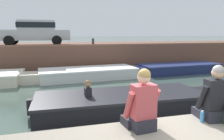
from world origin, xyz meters
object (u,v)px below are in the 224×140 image
person_seated_left (142,106)px  bottle_drink (202,117)px  boat_moored_central_white (93,73)px  boat_moored_east_navy (176,68)px  motorboat_passing (129,101)px  person_seated_right (214,99)px  car_left_inner_silver (35,32)px  mooring_bollard_mid (93,41)px

person_seated_left → bottle_drink: bearing=-1.7°
boat_moored_central_white → boat_moored_east_navy: bearing=2.2°
motorboat_passing → person_seated_right: bearing=-84.2°
boat_moored_central_white → boat_moored_east_navy: (5.20, 0.20, 0.00)m
boat_moored_central_white → motorboat_passing: (0.17, -5.22, -0.01)m
boat_moored_central_white → car_left_inner_silver: bearing=132.4°
motorboat_passing → mooring_bollard_mid: 7.32m
car_left_inner_silver → bottle_drink: bearing=-74.4°
motorboat_passing → bottle_drink: bottle_drink is taller
motorboat_passing → car_left_inner_silver: bearing=110.7°
boat_moored_central_white → person_seated_right: size_ratio=6.43×
mooring_bollard_mid → person_seated_left: (-1.20, -10.46, -0.63)m
boat_moored_east_navy → bottle_drink: bottle_drink is taller
boat_moored_east_navy → car_left_inner_silver: (-8.28, 3.17, 2.25)m
boat_moored_central_white → bottle_drink: 8.62m
car_left_inner_silver → bottle_drink: car_left_inner_silver is taller
boat_moored_central_white → person_seated_right: (0.51, -8.54, 1.01)m
person_seated_left → bottle_drink: size_ratio=4.73×
boat_moored_east_navy → person_seated_left: (-6.02, -8.75, 1.01)m
mooring_bollard_mid → person_seated_left: mooring_bollard_mid is taller
boat_moored_central_white → motorboat_passing: bearing=-88.1°
motorboat_passing → person_seated_left: bearing=-106.7°
boat_moored_east_navy → mooring_bollard_mid: 5.37m
boat_moored_central_white → bottle_drink: bottle_drink is taller
person_seated_left → person_seated_right: (1.34, 0.01, 0.00)m
motorboat_passing → bottle_drink: (0.09, -3.36, 0.74)m
person_seated_left → mooring_bollard_mid: bearing=83.4°
boat_moored_central_white → car_left_inner_silver: size_ratio=1.41×
bottle_drink → car_left_inner_silver: bearing=105.6°
boat_moored_central_white → person_seated_left: bearing=-95.5°
boat_moored_east_navy → mooring_bollard_mid: (-4.82, 1.71, 1.64)m
boat_moored_east_navy → person_seated_right: 9.97m
mooring_bollard_mid → car_left_inner_silver: bearing=157.0°
motorboat_passing → mooring_bollard_mid: mooring_bollard_mid is taller
bottle_drink → person_seated_right: bearing=10.5°
boat_moored_east_navy → car_left_inner_silver: 9.15m
person_seated_right → car_left_inner_silver: bearing=106.8°
boat_moored_central_white → motorboat_passing: 5.22m
motorboat_passing → person_seated_left: 3.62m
car_left_inner_silver → mooring_bollard_mid: car_left_inner_silver is taller
mooring_bollard_mid → person_seated_right: 10.46m
motorboat_passing → mooring_bollard_mid: bearing=88.4°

